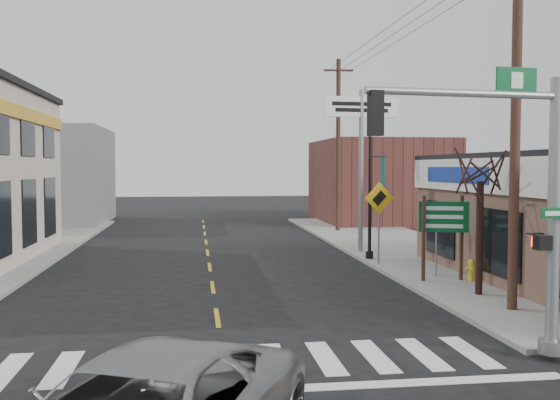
{
  "coord_description": "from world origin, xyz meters",
  "views": [
    {
      "loc": [
        -0.53,
        -11.47,
        3.76
      ],
      "look_at": [
        1.94,
        6.63,
        2.8
      ],
      "focal_mm": 40.0,
      "sensor_mm": 36.0,
      "label": 1
    }
  ],
  "objects": [
    {
      "name": "ground",
      "position": [
        0.0,
        0.0,
        0.0
      ],
      "size": [
        140.0,
        140.0,
        0.0
      ],
      "primitive_type": "plane",
      "color": "black",
      "rests_on": "ground"
    },
    {
      "name": "lamp_post",
      "position": [
        6.4,
        12.48,
        3.08
      ],
      "size": [
        0.66,
        0.52,
        5.08
      ],
      "rotation": [
        0.0,
        0.0,
        -0.11
      ],
      "color": "black",
      "rests_on": "sidewalk_right"
    },
    {
      "name": "utility_pole_far",
      "position": [
        7.62,
        23.55,
        5.15
      ],
      "size": [
        1.7,
        0.26,
        9.79
      ],
      "rotation": [
        0.0,
        0.0,
        -0.06
      ],
      "color": "#422E1A",
      "rests_on": "sidewalk_right"
    },
    {
      "name": "ped_crossing_sign",
      "position": [
        6.31,
        11.12,
        2.21
      ],
      "size": [
        1.19,
        0.08,
        3.07
      ],
      "rotation": [
        0.0,
        0.0,
        0.22
      ],
      "color": "gray",
      "rests_on": "sidewalk_right"
    },
    {
      "name": "bldg_distant_left",
      "position": [
        -11.0,
        32.0,
        3.2
      ],
      "size": [
        9.0,
        10.0,
        6.4
      ],
      "primitive_type": "cube",
      "color": "slate",
      "rests_on": "ground"
    },
    {
      "name": "shrub_back",
      "position": [
        9.68,
        7.42,
        0.52
      ],
      "size": [
        1.05,
        1.05,
        0.79
      ],
      "primitive_type": "ellipsoid",
      "color": "black",
      "rests_on": "sidewalk_right"
    },
    {
      "name": "bldg_distant_right",
      "position": [
        12.0,
        30.0,
        2.8
      ],
      "size": [
        8.0,
        10.0,
        5.6
      ],
      "primitive_type": "cube",
      "color": "#582E28",
      "rests_on": "ground"
    },
    {
      "name": "crosswalk",
      "position": [
        0.0,
        0.4,
        0.01
      ],
      "size": [
        11.0,
        2.2,
        0.01
      ],
      "primitive_type": "cube",
      "color": "silver",
      "rests_on": "ground"
    },
    {
      "name": "bare_tree",
      "position": [
        7.5,
        5.26,
        3.95
      ],
      "size": [
        2.43,
        2.43,
        4.86
      ],
      "rotation": [
        0.0,
        0.0,
        0.29
      ],
      "color": "black",
      "rests_on": "sidewalk_right"
    },
    {
      "name": "fire_hydrant",
      "position": [
        8.21,
        7.29,
        0.51
      ],
      "size": [
        0.22,
        0.22,
        0.7
      ],
      "rotation": [
        0.0,
        0.0,
        -0.15
      ],
      "color": "gold",
      "rests_on": "sidewalk_right"
    },
    {
      "name": "utility_pole_near",
      "position": [
        7.5,
        3.37,
        5.11
      ],
      "size": [
        1.69,
        0.25,
        9.71
      ],
      "rotation": [
        0.0,
        0.0,
        -0.04
      ],
      "color": "#4D3E22",
      "rests_on": "sidewalk_right"
    },
    {
      "name": "dance_center_sign",
      "position": [
        6.56,
        14.66,
        5.35
      ],
      "size": [
        3.27,
        0.2,
        6.95
      ],
      "rotation": [
        0.0,
        0.0,
        0.07
      ],
      "color": "gray",
      "rests_on": "sidewalk_right"
    },
    {
      "name": "guide_sign",
      "position": [
        7.32,
        7.46,
        1.9
      ],
      "size": [
        1.56,
        0.13,
        2.74
      ],
      "rotation": [
        0.0,
        0.0,
        -0.32
      ],
      "color": "#462B20",
      "rests_on": "sidewalk_right"
    },
    {
      "name": "traffic_signal_pole",
      "position": [
        5.69,
        -0.31,
        3.41
      ],
      "size": [
        4.34,
        0.36,
        5.5
      ],
      "rotation": [
        0.0,
        0.0,
        0.11
      ],
      "color": "gray",
      "rests_on": "sidewalk_right"
    },
    {
      "name": "sidewalk_right",
      "position": [
        9.0,
        13.0,
        0.07
      ],
      "size": [
        6.0,
        38.0,
        0.13
      ],
      "primitive_type": "cube",
      "color": "gray",
      "rests_on": "ground"
    },
    {
      "name": "center_line",
      "position": [
        0.0,
        8.0,
        0.01
      ],
      "size": [
        0.12,
        56.0,
        0.01
      ],
      "primitive_type": "cube",
      "color": "gold",
      "rests_on": "ground"
    }
  ]
}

